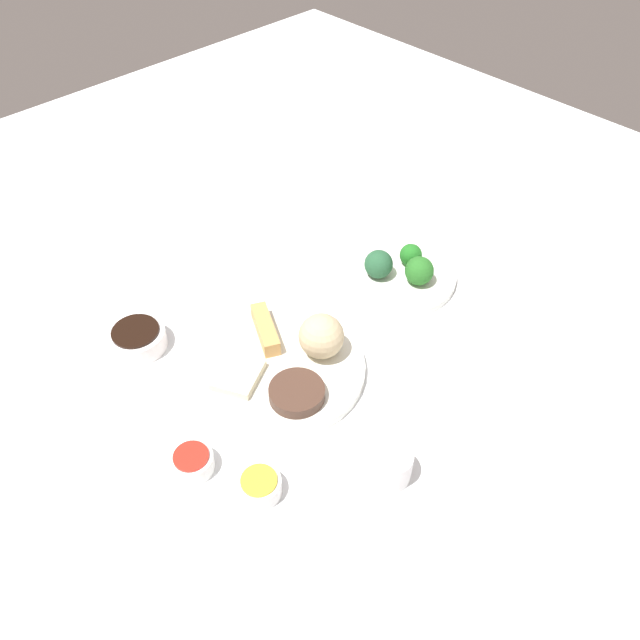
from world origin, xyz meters
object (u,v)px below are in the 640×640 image
Objects in this scene: broccoli_plate at (393,273)px; soy_sauce_bowl at (137,339)px; sauce_ramekin_sweet_and_sour at (192,463)px; main_plate at (281,368)px; teacup at (391,465)px; sauce_ramekin_hot_mustard at (260,486)px.

broccoli_plate is 2.47× the size of soy_sauce_bowl.
broccoli_plate is 3.85× the size of sauce_ramekin_sweet_and_sour.
soy_sauce_bowl reaches higher than sauce_ramekin_sweet_and_sour.
soy_sauce_bowl is (-0.18, -0.43, 0.01)m from broccoli_plate.
broccoli_plate is 0.47m from soy_sauce_bowl.
sauce_ramekin_sweet_and_sour is (0.05, -0.21, 0.01)m from main_plate.
teacup reaches higher than soy_sauce_bowl.
soy_sauce_bowl reaches higher than sauce_ramekin_hot_mustard.
teacup reaches higher than main_plate.
main_plate is at bearing 130.86° from sauce_ramekin_hot_mustard.
main_plate is 0.22m from sauce_ramekin_hot_mustard.
main_plate is at bearing 176.01° from teacup.
soy_sauce_bowl is at bearing -165.56° from teacup.
soy_sauce_bowl is at bearing 163.88° from sauce_ramekin_sweet_and_sour.
soy_sauce_bowl is 0.46m from teacup.
broccoli_plate is 0.51m from sauce_ramekin_sweet_and_sour.
sauce_ramekin_hot_mustard is at bearing -69.93° from broccoli_plate.
broccoli_plate is 3.91× the size of teacup.
main_plate is at bearing -84.53° from broccoli_plate.
sauce_ramekin_sweet_and_sour is (0.08, -0.51, 0.01)m from broccoli_plate.
sauce_ramekin_sweet_and_sour reaches higher than main_plate.
sauce_ramekin_hot_mustard is at bearing -4.93° from soy_sauce_bowl.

